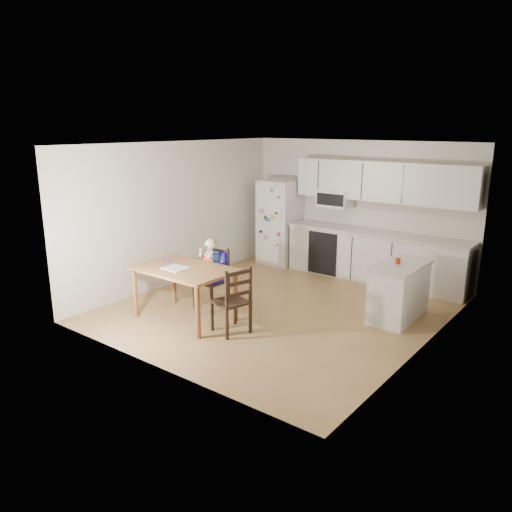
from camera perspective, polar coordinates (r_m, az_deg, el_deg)
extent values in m
cube|color=olive|center=(7.84, 2.86, -5.97)|extent=(4.50, 5.00, 0.01)
cube|color=beige|center=(9.61, 11.61, 5.39)|extent=(4.50, 0.02, 2.50)
cube|color=beige|center=(8.94, -8.94, 4.82)|extent=(0.02, 5.00, 2.50)
cube|color=beige|center=(6.50, 19.45, 0.39)|extent=(0.02, 5.00, 2.50)
cube|color=white|center=(7.34, 3.12, 12.65)|extent=(4.50, 5.00, 0.01)
cube|color=silver|center=(10.17, 2.76, 3.88)|extent=(0.72, 0.70, 1.70)
cube|color=silver|center=(9.29, 13.44, -0.21)|extent=(3.34, 0.60, 0.86)
cube|color=beige|center=(9.18, 13.58, 2.55)|extent=(3.37, 0.62, 0.05)
cube|color=black|center=(9.43, 7.58, 0.29)|extent=(0.60, 0.02, 0.80)
cube|color=silver|center=(9.16, 14.30, 8.26)|extent=(3.34, 0.34, 0.70)
cube|color=silver|center=(9.59, 9.03, 6.51)|extent=(0.60, 0.38, 0.33)
cube|color=silver|center=(7.59, 16.01, -4.07)|extent=(0.53, 1.07, 0.78)
cube|color=beige|center=(7.47, 16.23, -1.06)|extent=(0.59, 1.12, 0.04)
cylinder|color=red|center=(7.46, 15.92, -0.55)|extent=(0.07, 0.07, 0.09)
cube|color=brown|center=(7.25, -8.28, -1.48)|extent=(1.46, 0.94, 0.04)
cylinder|color=brown|center=(7.59, -13.67, -4.08)|extent=(0.07, 0.07, 0.74)
cylinder|color=brown|center=(8.07, -9.40, -2.74)|extent=(0.07, 0.07, 0.74)
cylinder|color=brown|center=(6.68, -6.67, -6.39)|extent=(0.07, 0.07, 0.74)
cylinder|color=brown|center=(7.21, -2.38, -4.68)|extent=(0.07, 0.07, 0.74)
cube|color=silver|center=(7.21, -9.17, -1.38)|extent=(0.33, 0.29, 0.01)
cylinder|color=#1C12B7|center=(7.64, -10.17, -0.49)|extent=(0.12, 0.06, 0.02)
cube|color=black|center=(7.73, -5.15, -2.90)|extent=(0.42, 0.42, 0.03)
cube|color=black|center=(7.80, -7.07, -4.51)|extent=(0.04, 0.04, 0.42)
cube|color=black|center=(8.05, -5.16, -3.84)|extent=(0.04, 0.04, 0.42)
cube|color=black|center=(7.55, -5.06, -5.12)|extent=(0.04, 0.04, 0.42)
cube|color=black|center=(7.81, -3.16, -4.40)|extent=(0.04, 0.04, 0.42)
cube|color=black|center=(7.79, -4.24, -0.74)|extent=(0.42, 0.04, 0.49)
cube|color=#1C12B7|center=(7.71, -5.16, -2.44)|extent=(0.38, 0.34, 0.10)
cube|color=#1C12B7|center=(7.75, -4.49, -0.67)|extent=(0.38, 0.06, 0.34)
cube|color=#535BCE|center=(7.68, -5.27, -2.07)|extent=(0.30, 0.26, 0.02)
cube|color=#235092|center=(7.64, -5.16, -0.41)|extent=(0.22, 0.14, 0.26)
cube|color=#E03E30|center=(7.60, -5.49, -0.58)|extent=(0.19, 0.01, 0.20)
sphere|color=beige|center=(7.57, -5.25, 1.35)|extent=(0.17, 0.17, 0.17)
ellipsoid|color=olive|center=(7.57, -5.26, 1.48)|extent=(0.17, 0.16, 0.14)
cube|color=black|center=(6.82, -2.89, -5.25)|extent=(0.52, 0.52, 0.03)
cube|color=black|center=(7.15, -2.43, -6.22)|extent=(0.04, 0.04, 0.42)
cube|color=black|center=(6.86, -0.65, -7.15)|extent=(0.04, 0.04, 0.42)
cube|color=black|center=(6.96, -5.05, -6.86)|extent=(0.04, 0.04, 0.42)
cube|color=black|center=(6.66, -3.33, -7.86)|extent=(0.04, 0.04, 0.42)
cube|color=black|center=(6.59, -2.01, -3.55)|extent=(0.15, 0.41, 0.50)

